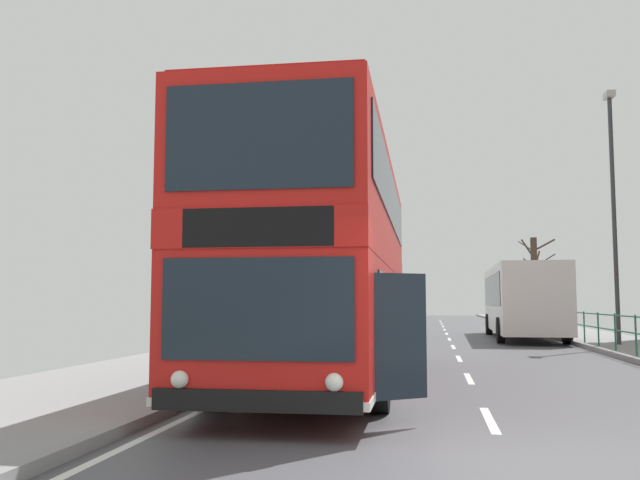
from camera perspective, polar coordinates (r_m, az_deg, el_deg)
name	(u,v)px	position (r m, az deg, el deg)	size (l,w,h in m)	color
ground	(435,461)	(6.78, 9.64, -17.89)	(15.80, 140.00, 0.20)	#4E4E53
double_decker_bus_main	(329,264)	(13.20, 0.72, -2.07)	(3.29, 11.61, 4.31)	red
background_bus_far_lane	(522,299)	(29.65, 16.66, -4.82)	(2.79, 10.71, 2.96)	white
street_lamp_far_side	(613,198)	(24.62, 23.48, 3.28)	(0.28, 0.60, 8.46)	#38383D
bare_tree_far_01	(535,279)	(44.04, 17.65, -3.12)	(2.12, 1.54, 5.38)	#423328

